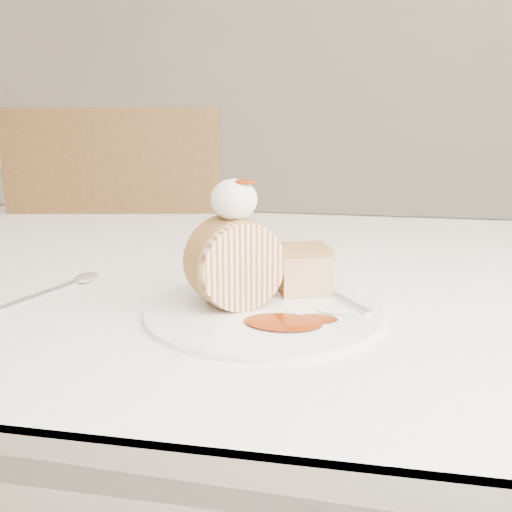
# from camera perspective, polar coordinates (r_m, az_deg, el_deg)

# --- Properties ---
(table) EXTENTS (1.40, 0.90, 0.75)m
(table) POSITION_cam_1_polar(r_m,az_deg,el_deg) (0.83, 0.79, -7.18)
(table) COLOR white
(table) RESTS_ON ground
(chair_far) EXTENTS (0.54, 0.54, 0.97)m
(chair_far) POSITION_cam_1_polar(r_m,az_deg,el_deg) (1.43, -12.33, -2.63)
(chair_far) COLOR brown
(chair_far) RESTS_ON ground
(plate) EXTENTS (0.33, 0.33, 0.01)m
(plate) POSITION_cam_1_polar(r_m,az_deg,el_deg) (0.62, 0.74, -5.50)
(plate) COLOR white
(plate) RESTS_ON table
(roulade_slice) EXTENTS (0.11, 0.10, 0.10)m
(roulade_slice) POSITION_cam_1_polar(r_m,az_deg,el_deg) (0.62, -2.10, -0.72)
(roulade_slice) COLOR beige
(roulade_slice) RESTS_ON plate
(cake_chunk) EXTENTS (0.07, 0.07, 0.05)m
(cake_chunk) POSITION_cam_1_polar(r_m,az_deg,el_deg) (0.67, 4.78, -1.63)
(cake_chunk) COLOR #B48044
(cake_chunk) RESTS_ON plate
(whipped_cream) EXTENTS (0.05, 0.05, 0.04)m
(whipped_cream) POSITION_cam_1_polar(r_m,az_deg,el_deg) (0.60, -2.21, 5.67)
(whipped_cream) COLOR white
(whipped_cream) RESTS_ON roulade_slice
(caramel_drizzle) EXTENTS (0.02, 0.02, 0.01)m
(caramel_drizzle) POSITION_cam_1_polar(r_m,az_deg,el_deg) (0.59, -1.17, 7.93)
(caramel_drizzle) COLOR #722204
(caramel_drizzle) RESTS_ON whipped_cream
(caramel_pool) EXTENTS (0.09, 0.08, 0.00)m
(caramel_pool) POSITION_cam_1_polar(r_m,az_deg,el_deg) (0.58, 2.71, -6.61)
(caramel_pool) COLOR #722204
(caramel_pool) RESTS_ON plate
(fork) EXTENTS (0.11, 0.14, 0.00)m
(fork) POSITION_cam_1_polar(r_m,az_deg,el_deg) (0.65, 8.43, -4.20)
(fork) COLOR silver
(fork) RESTS_ON plate
(spoon) EXTENTS (0.07, 0.16, 0.00)m
(spoon) POSITION_cam_1_polar(r_m,az_deg,el_deg) (0.72, -21.35, -3.88)
(spoon) COLOR silver
(spoon) RESTS_ON table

